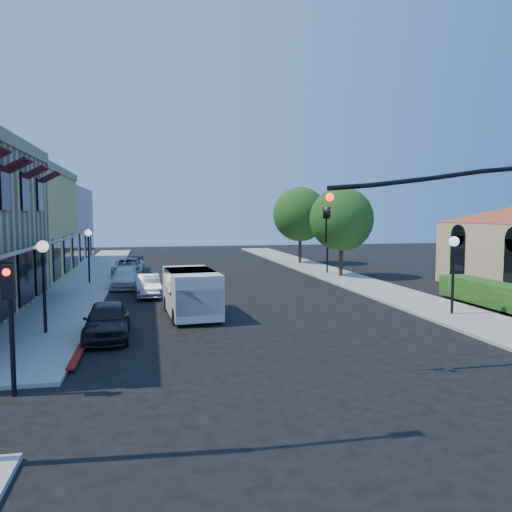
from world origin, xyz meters
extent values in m
plane|color=black|center=(0.00, 0.00, 0.00)|extent=(120.00, 120.00, 0.00)
cube|color=gray|center=(-8.75, 27.00, 0.06)|extent=(3.50, 50.00, 0.12)
cube|color=gray|center=(8.75, 27.00, 0.06)|extent=(3.50, 50.00, 0.12)
cube|color=maroon|center=(-6.90, 8.00, 0.00)|extent=(0.25, 10.00, 0.06)
cube|color=#561416|center=(-9.60, 11.00, 3.05)|extent=(1.75, 17.00, 0.67)
cube|color=#480E17|center=(-9.95, 10.80, 6.55)|extent=(1.02, 1.50, 0.60)
cube|color=#480E17|center=(-9.95, 14.20, 6.55)|extent=(1.02, 1.50, 0.60)
cube|color=#480E17|center=(-9.95, 17.60, 6.55)|extent=(1.02, 1.50, 0.60)
cube|color=black|center=(-10.45, 10.30, 1.60)|extent=(0.12, 2.60, 2.60)
cube|color=black|center=(-10.45, 13.70, 1.60)|extent=(0.12, 2.60, 2.60)
cube|color=black|center=(-10.45, 17.10, 1.60)|extent=(0.12, 2.60, 2.60)
cube|color=beige|center=(-15.50, 38.00, 3.50)|extent=(10.00, 12.00, 7.00)
cube|color=black|center=(14.45, 16.50, 1.80)|extent=(0.12, 1.40, 2.80)
cube|color=#164413|center=(11.70, 9.00, 0.00)|extent=(1.40, 8.00, 1.10)
cylinder|color=black|center=(8.80, 22.00, 1.05)|extent=(0.28, 0.28, 2.10)
sphere|color=#164413|center=(8.80, 22.00, 4.20)|extent=(4.56, 4.56, 4.56)
cylinder|color=black|center=(8.80, 32.00, 1.14)|extent=(0.28, 0.28, 2.27)
sphere|color=#164413|center=(8.80, 32.00, 4.55)|extent=(4.94, 4.94, 4.94)
cylinder|color=black|center=(4.10, 1.50, 5.60)|extent=(7.80, 0.14, 0.14)
imported|color=black|center=(0.20, 1.50, 4.70)|extent=(0.20, 0.16, 1.00)
sphere|color=#FF0C0C|center=(0.20, 1.32, 5.00)|extent=(0.22, 0.22, 0.22)
cylinder|color=black|center=(-8.00, 1.50, 1.50)|extent=(0.12, 0.12, 3.00)
cube|color=black|center=(-8.00, 1.35, 2.90)|extent=(0.28, 0.22, 0.85)
sphere|color=#FF0C0C|center=(-8.00, 1.23, 3.15)|extent=(0.18, 0.18, 0.18)
cylinder|color=black|center=(-8.50, 8.00, 1.60)|extent=(0.12, 0.12, 3.20)
sphere|color=white|center=(-8.50, 8.00, 3.35)|extent=(0.44, 0.44, 0.44)
cylinder|color=black|center=(-8.50, 22.00, 1.60)|extent=(0.12, 0.12, 3.20)
sphere|color=white|center=(-8.50, 22.00, 3.35)|extent=(0.44, 0.44, 0.44)
cylinder|color=black|center=(8.50, 8.00, 1.60)|extent=(0.12, 0.12, 3.20)
sphere|color=white|center=(8.50, 8.00, 3.35)|extent=(0.44, 0.44, 0.44)
cylinder|color=black|center=(8.50, 24.00, 1.60)|extent=(0.12, 0.12, 3.20)
sphere|color=white|center=(8.50, 24.00, 3.35)|extent=(0.44, 0.44, 0.44)
cube|color=silver|center=(-2.86, 10.45, 1.11)|extent=(2.35, 4.78, 1.90)
cube|color=silver|center=(-2.70, 8.46, 1.00)|extent=(1.99, 0.78, 1.05)
cube|color=black|center=(-2.73, 8.83, 1.53)|extent=(1.79, 0.24, 0.95)
cube|color=black|center=(-2.88, 10.77, 1.58)|extent=(2.23, 2.89, 0.95)
cylinder|color=black|center=(-3.63, 8.81, 0.35)|extent=(0.32, 0.71, 0.70)
cylinder|color=black|center=(-3.87, 11.96, 0.35)|extent=(0.32, 0.71, 0.70)
cylinder|color=black|center=(-1.84, 8.95, 0.35)|extent=(0.32, 0.71, 0.70)
cylinder|color=black|center=(-2.09, 12.10, 0.35)|extent=(0.32, 0.71, 0.70)
imported|color=black|center=(-6.20, 7.06, 0.67)|extent=(1.67, 3.98, 1.34)
imported|color=#A3A5A8|center=(-4.80, 16.33, 0.61)|extent=(1.59, 3.82, 1.23)
imported|color=silver|center=(-6.20, 20.00, 0.59)|extent=(1.72, 4.08, 1.18)
imported|color=#A3A6A8|center=(-6.20, 26.00, 0.66)|extent=(2.30, 4.80, 1.32)
camera|label=1|loc=(-4.61, -11.62, 4.53)|focal=35.00mm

